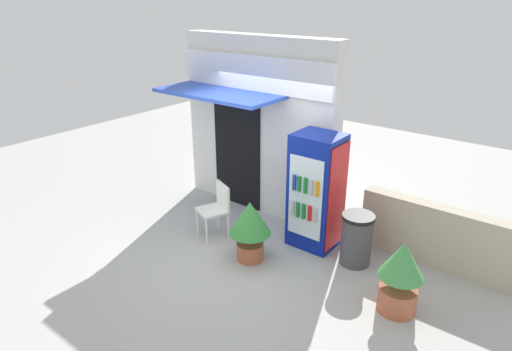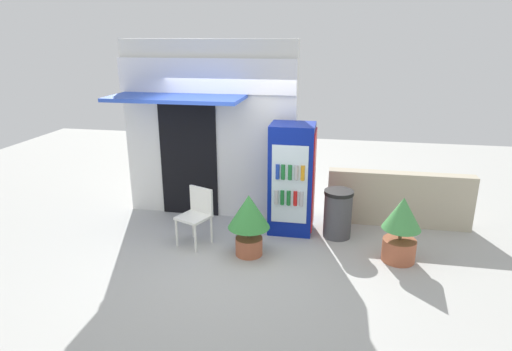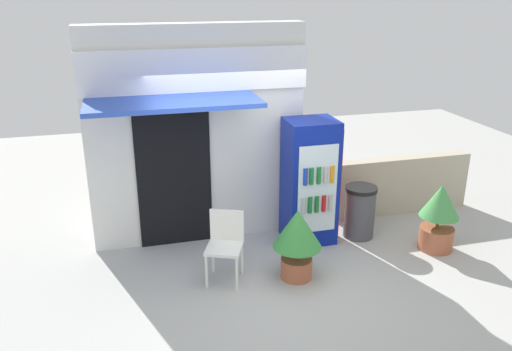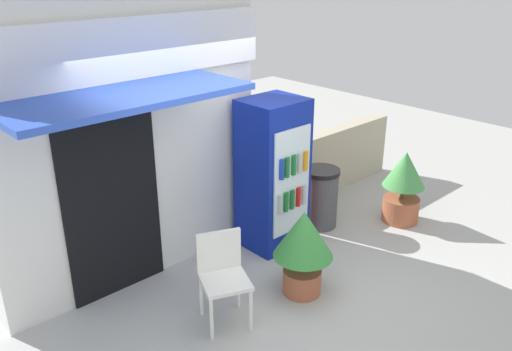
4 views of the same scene
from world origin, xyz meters
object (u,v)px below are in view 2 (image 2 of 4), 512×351
object	(u,v)px
plastic_chair	(197,212)
trash_bin	(338,214)
drink_cooler	(292,179)
potted_plant_curbside	(401,226)
potted_plant_near_shop	(249,218)

from	to	relation	value
plastic_chair	trash_bin	size ratio (longest dim) A/B	1.13
drink_cooler	potted_plant_curbside	world-z (taller)	drink_cooler
drink_cooler	trash_bin	world-z (taller)	drink_cooler
trash_bin	potted_plant_near_shop	bearing A→B (deg)	-145.98
plastic_chair	potted_plant_near_shop	world-z (taller)	potted_plant_near_shop
trash_bin	plastic_chair	bearing A→B (deg)	-163.73
potted_plant_curbside	trash_bin	xyz separation A→B (m)	(-0.90, 0.66, -0.15)
drink_cooler	plastic_chair	size ratio (longest dim) A/B	2.03
trash_bin	potted_plant_curbside	bearing A→B (deg)	-36.26
drink_cooler	plastic_chair	world-z (taller)	drink_cooler
potted_plant_near_shop	drink_cooler	bearing A→B (deg)	61.68
potted_plant_near_shop	trash_bin	world-z (taller)	potted_plant_near_shop
plastic_chair	trash_bin	xyz separation A→B (m)	(2.19, 0.64, -0.13)
drink_cooler	potted_plant_curbside	bearing A→B (deg)	-24.54
potted_plant_curbside	drink_cooler	bearing A→B (deg)	155.46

